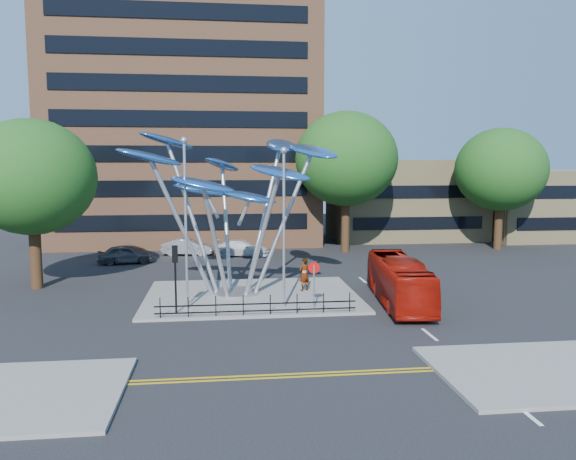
{
  "coord_description": "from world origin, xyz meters",
  "views": [
    {
      "loc": [
        -2.67,
        -25.45,
        7.55
      ],
      "look_at": [
        0.83,
        4.0,
        4.1
      ],
      "focal_mm": 35.0,
      "sensor_mm": 36.0,
      "label": 1
    }
  ],
  "objects": [
    {
      "name": "street_lamp_right",
      "position": [
        0.5,
        3.0,
        5.09
      ],
      "size": [
        0.36,
        0.36,
        8.3
      ],
      "color": "#9EA0A5",
      "rests_on": "traffic_island"
    },
    {
      "name": "ground",
      "position": [
        0.0,
        0.0,
        0.0
      ],
      "size": [
        120.0,
        120.0,
        0.0
      ],
      "primitive_type": "plane",
      "color": "black",
      "rests_on": "ground"
    },
    {
      "name": "parked_car_left",
      "position": [
        -10.04,
        18.25,
        0.71
      ],
      "size": [
        4.38,
        2.32,
        1.42
      ],
      "primitive_type": "imported",
      "rotation": [
        0.0,
        0.0,
        1.73
      ],
      "color": "#404248",
      "rests_on": "ground"
    },
    {
      "name": "double_yellow_far",
      "position": [
        0.0,
        -6.3,
        0.01
      ],
      "size": [
        40.0,
        0.12,
        0.01
      ],
      "primitive_type": "cube",
      "color": "gold",
      "rests_on": "ground"
    },
    {
      "name": "parked_car_mid",
      "position": [
        -5.54,
        21.79,
        0.69
      ],
      "size": [
        4.35,
        1.98,
        1.38
      ],
      "primitive_type": "imported",
      "rotation": [
        0.0,
        0.0,
        1.45
      ],
      "color": "#A7A9AF",
      "rests_on": "ground"
    },
    {
      "name": "street_lamp_left",
      "position": [
        -4.5,
        3.5,
        5.36
      ],
      "size": [
        0.36,
        0.36,
        8.8
      ],
      "color": "#9EA0A5",
      "rests_on": "traffic_island"
    },
    {
      "name": "red_bus",
      "position": [
        6.89,
        3.65,
        1.26
      ],
      "size": [
        3.08,
        9.19,
        2.51
      ],
      "primitive_type": "imported",
      "rotation": [
        0.0,
        0.0,
        -0.11
      ],
      "color": "#941006",
      "rests_on": "ground"
    },
    {
      "name": "leaf_sculpture",
      "position": [
        -2.07,
        6.68,
        6.87
      ],
      "size": [
        12.72,
        9.54,
        9.51
      ],
      "color": "#9EA0A5",
      "rests_on": "traffic_island"
    },
    {
      "name": "parked_car_right",
      "position": [
        -1.04,
        20.79,
        0.66
      ],
      "size": [
        4.81,
        2.57,
        1.33
      ],
      "primitive_type": "imported",
      "rotation": [
        0.0,
        0.0,
        1.41
      ],
      "color": "silver",
      "rests_on": "ground"
    },
    {
      "name": "pedestrian_railing_front",
      "position": [
        -1.0,
        1.7,
        0.55
      ],
      "size": [
        10.0,
        0.06,
        1.0
      ],
      "color": "black",
      "rests_on": "traffic_island"
    },
    {
      "name": "brick_tower",
      "position": [
        -6.0,
        32.0,
        15.0
      ],
      "size": [
        25.0,
        15.0,
        30.0
      ],
      "primitive_type": "cube",
      "color": "#966041",
      "rests_on": "ground"
    },
    {
      "name": "no_entry_sign_island",
      "position": [
        2.0,
        2.52,
        1.82
      ],
      "size": [
        0.6,
        0.1,
        2.45
      ],
      "color": "#9EA0A5",
      "rests_on": "traffic_island"
    },
    {
      "name": "tree_left",
      "position": [
        -14.0,
        10.0,
        6.79
      ],
      "size": [
        7.6,
        7.6,
        10.32
      ],
      "color": "black",
      "rests_on": "ground"
    },
    {
      "name": "tree_right",
      "position": [
        8.0,
        22.0,
        8.04
      ],
      "size": [
        8.8,
        8.8,
        12.11
      ],
      "color": "black",
      "rests_on": "ground"
    },
    {
      "name": "double_yellow_near",
      "position": [
        0.0,
        -6.0,
        0.01
      ],
      "size": [
        40.0,
        0.12,
        0.01
      ],
      "primitive_type": "cube",
      "color": "gold",
      "rests_on": "ground"
    },
    {
      "name": "low_building_near",
      "position": [
        16.0,
        30.0,
        4.0
      ],
      "size": [
        15.0,
        8.0,
        8.0
      ],
      "primitive_type": "cube",
      "color": "tan",
      "rests_on": "ground"
    },
    {
      "name": "tree_far",
      "position": [
        22.0,
        22.0,
        7.11
      ],
      "size": [
        8.0,
        8.0,
        10.81
      ],
      "color": "black",
      "rests_on": "ground"
    },
    {
      "name": "low_building_far",
      "position": [
        30.0,
        28.0,
        3.5
      ],
      "size": [
        12.0,
        8.0,
        7.0
      ],
      "primitive_type": "cube",
      "color": "tan",
      "rests_on": "ground"
    },
    {
      "name": "traffic_island",
      "position": [
        -1.0,
        6.0,
        0.07
      ],
      "size": [
        12.0,
        9.0,
        0.15
      ],
      "primitive_type": "cube",
      "color": "slate",
      "rests_on": "ground"
    },
    {
      "name": "traffic_light_island",
      "position": [
        -5.0,
        2.5,
        2.61
      ],
      "size": [
        0.28,
        0.18,
        3.42
      ],
      "color": "black",
      "rests_on": "traffic_island"
    },
    {
      "name": "pedestrian",
      "position": [
        2.12,
        6.74,
        1.12
      ],
      "size": [
        0.84,
        0.75,
        1.94
      ],
      "primitive_type": "imported",
      "rotation": [
        0.0,
        0.0,
        3.65
      ],
      "color": "gray",
      "rests_on": "traffic_island"
    }
  ]
}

